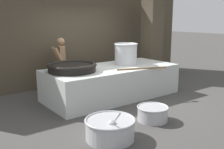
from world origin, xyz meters
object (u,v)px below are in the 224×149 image
object	(u,v)px
giant_wok_near	(72,67)
prep_bowl_vegetables	(110,128)
stock_pot	(126,54)
cook	(61,63)
prep_bowl_meat	(153,113)

from	to	relation	value
giant_wok_near	prep_bowl_vegetables	bearing A→B (deg)	-101.18
stock_pot	giant_wok_near	bearing A→B (deg)	179.55
giant_wok_near	cook	world-z (taller)	cook
stock_pot	cook	distance (m)	1.88
cook	prep_bowl_meat	size ratio (longest dim) A/B	2.37
stock_pot	prep_bowl_vegetables	size ratio (longest dim) A/B	0.59
giant_wok_near	stock_pot	size ratio (longest dim) A/B	1.82
stock_pot	cook	xyz separation A→B (m)	(-1.39, 1.23, -0.29)
cook	prep_bowl_vegetables	size ratio (longest dim) A/B	1.39
cook	giant_wok_near	bearing A→B (deg)	90.96
giant_wok_near	prep_bowl_vegetables	size ratio (longest dim) A/B	1.08
cook	prep_bowl_meat	xyz separation A→B (m)	(0.49, -3.22, -0.67)
cook	prep_bowl_meat	world-z (taller)	cook
cook	prep_bowl_meat	bearing A→B (deg)	113.53
prep_bowl_meat	giant_wok_near	bearing A→B (deg)	111.51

